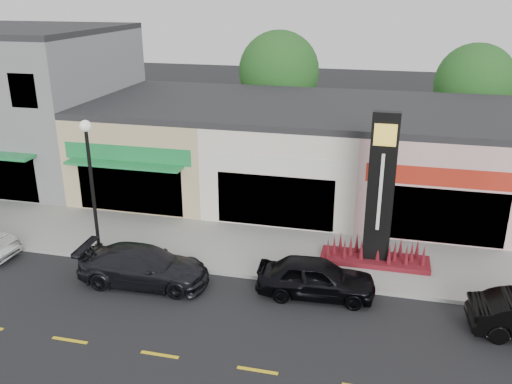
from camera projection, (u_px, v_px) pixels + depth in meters
ground at (278, 313)px, 18.21m from camera, size 120.00×120.00×0.00m
sidewalk at (300, 254)px, 22.13m from camera, size 52.00×4.30×0.15m
curb at (290, 281)px, 20.09m from camera, size 52.00×0.20×0.15m
building_grey_2story at (13, 101)px, 31.17m from camera, size 12.00×10.95×8.30m
shop_beige at (169, 141)px, 29.67m from camera, size 7.00×10.85×4.80m
shop_cream at (295, 150)px, 28.12m from camera, size 7.00×10.01×4.80m
shop_pink_w at (435, 159)px, 26.57m from camera, size 7.00×10.01×4.80m
tree_rear_west at (279, 71)px, 34.98m from camera, size 5.20×5.20×7.83m
tree_rear_mid at (475, 84)px, 32.44m from camera, size 4.80×4.80×7.29m
lamp_west_near at (91, 174)px, 21.03m from camera, size 0.44×0.44×5.47m
pylon_sign at (379, 212)px, 20.56m from camera, size 4.20×1.30×6.00m
car_dark_sedan at (144, 266)px, 19.85m from camera, size 2.16×4.90×1.40m
car_black_sedan at (316, 277)px, 19.05m from camera, size 1.92×4.26×1.42m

